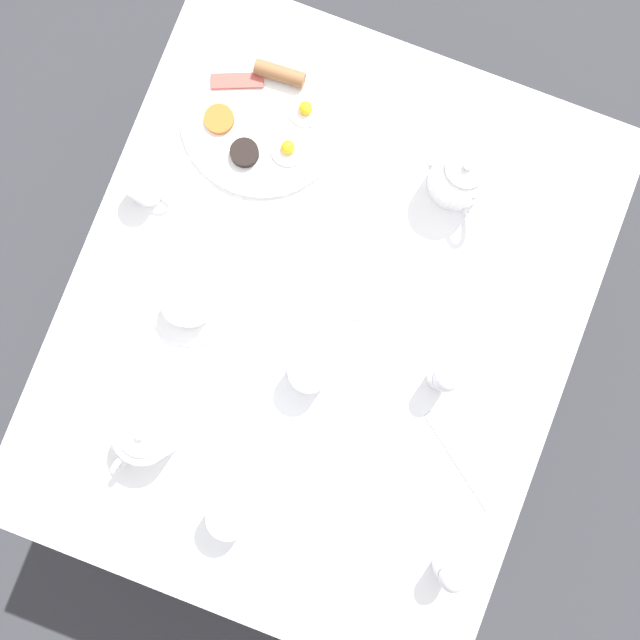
# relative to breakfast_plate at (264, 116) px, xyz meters

# --- Properties ---
(ground_plane) EXTENTS (8.00, 8.00, 0.00)m
(ground_plane) POSITION_rel_breakfast_plate_xyz_m (0.24, -0.33, -0.77)
(ground_plane) COLOR #333338
(table) EXTENTS (0.94, 1.13, 0.76)m
(table) POSITION_rel_breakfast_plate_xyz_m (0.24, -0.33, -0.08)
(table) COLOR white
(table) RESTS_ON ground_plane
(breakfast_plate) EXTENTS (0.32, 0.32, 0.04)m
(breakfast_plate) POSITION_rel_breakfast_plate_xyz_m (0.00, 0.00, 0.00)
(breakfast_plate) COLOR white
(breakfast_plate) RESTS_ON table
(teapot_near) EXTENTS (0.13, 0.16, 0.12)m
(teapot_near) POSITION_rel_breakfast_plate_xyz_m (0.39, 0.01, 0.04)
(teapot_near) COLOR white
(teapot_near) RESTS_ON table
(teapot_far) EXTENTS (0.11, 0.18, 0.12)m
(teapot_far) POSITION_rel_breakfast_plate_xyz_m (0.03, -0.63, 0.04)
(teapot_far) COLOR white
(teapot_far) RESTS_ON table
(teacup_with_saucer_left) EXTENTS (0.15, 0.15, 0.06)m
(teacup_with_saucer_left) POSITION_rel_breakfast_plate_xyz_m (0.00, -0.39, 0.02)
(teacup_with_saucer_left) COLOR white
(teacup_with_saucer_left) RESTS_ON table
(water_glass_tall) EXTENTS (0.08, 0.08, 0.08)m
(water_glass_tall) POSITION_rel_breakfast_plate_xyz_m (0.26, -0.42, 0.03)
(water_glass_tall) COLOR white
(water_glass_tall) RESTS_ON table
(water_glass_short) EXTENTS (0.08, 0.08, 0.09)m
(water_glass_short) POSITION_rel_breakfast_plate_xyz_m (0.22, -0.70, 0.04)
(water_glass_short) COLOR white
(water_glass_short) RESTS_ON table
(creamer_jug) EXTENTS (0.09, 0.06, 0.07)m
(creamer_jug) POSITION_rel_breakfast_plate_xyz_m (-0.15, -0.21, 0.02)
(creamer_jug) COLOR white
(creamer_jug) RESTS_ON table
(pepper_grinder) EXTENTS (0.05, 0.05, 0.10)m
(pepper_grinder) POSITION_rel_breakfast_plate_xyz_m (0.48, -0.35, 0.04)
(pepper_grinder) COLOR #BCBCC1
(pepper_grinder) RESTS_ON table
(salt_grinder) EXTENTS (0.05, 0.05, 0.10)m
(salt_grinder) POSITION_rel_breakfast_plate_xyz_m (0.61, -0.66, 0.04)
(salt_grinder) COLOR #BCBCC1
(salt_grinder) RESTS_ON table
(napkin_folded) EXTENTS (0.17, 0.18, 0.01)m
(napkin_folded) POSITION_rel_breakfast_plate_xyz_m (0.23, -0.25, -0.00)
(napkin_folded) COLOR white
(napkin_folded) RESTS_ON table
(fork_by_plate) EXTENTS (0.03, 0.18, 0.00)m
(fork_by_plate) POSITION_rel_breakfast_plate_xyz_m (0.40, -0.66, -0.01)
(fork_by_plate) COLOR silver
(fork_by_plate) RESTS_ON table
(knife_by_plate) EXTENTS (0.18, 0.14, 0.00)m
(knife_by_plate) POSITION_rel_breakfast_plate_xyz_m (0.57, -0.48, -0.01)
(knife_by_plate) COLOR silver
(knife_by_plate) RESTS_ON table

